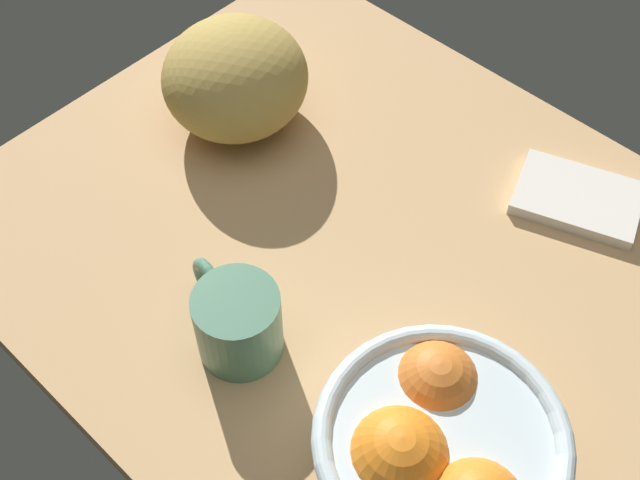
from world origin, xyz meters
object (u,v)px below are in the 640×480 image
(fruit_bowl, at_px, (437,454))
(bread_loaf, at_px, (235,78))
(mug, at_px, (236,321))
(napkin_folded, at_px, (578,198))

(fruit_bowl, distance_m, bread_loaf, 0.48)
(bread_loaf, bearing_deg, mug, 136.67)
(bread_loaf, xyz_separation_m, mug, (-0.22, 0.21, -0.02))
(fruit_bowl, xyz_separation_m, mug, (0.22, 0.02, -0.02))
(napkin_folded, height_order, mug, mug)
(bread_loaf, height_order, mug, bread_loaf)
(bread_loaf, bearing_deg, napkin_folded, -156.10)
(fruit_bowl, distance_m, napkin_folded, 0.36)
(napkin_folded, bearing_deg, bread_loaf, 23.90)
(napkin_folded, xyz_separation_m, mug, (0.14, 0.37, 0.03))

